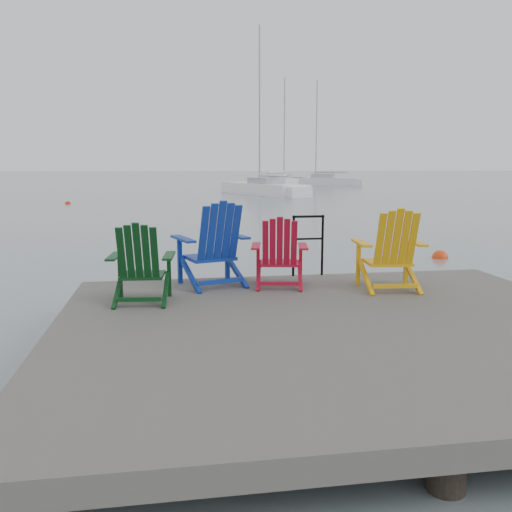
{
  "coord_description": "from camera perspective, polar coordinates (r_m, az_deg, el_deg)",
  "views": [
    {
      "loc": [
        -1.76,
        -5.24,
        2.12
      ],
      "look_at": [
        -0.56,
        2.24,
        0.85
      ],
      "focal_mm": 38.0,
      "sensor_mm": 36.0,
      "label": 1
    }
  ],
  "objects": [
    {
      "name": "ground",
      "position": [
        5.92,
        9.01,
        -11.59
      ],
      "size": [
        400.0,
        400.0,
        0.0
      ],
      "primitive_type": "plane",
      "color": "slate",
      "rests_on": "ground"
    },
    {
      "name": "dock",
      "position": [
        5.81,
        9.09,
        -8.39
      ],
      "size": [
        6.0,
        5.0,
        1.4
      ],
      "color": "#322F2D",
      "rests_on": "ground"
    },
    {
      "name": "handrail",
      "position": [
        8.02,
        5.5,
        1.75
      ],
      "size": [
        0.48,
        0.04,
        0.9
      ],
      "color": "black",
      "rests_on": "dock"
    },
    {
      "name": "chair_green",
      "position": [
        6.53,
        -12.05,
        -0.73
      ],
      "size": [
        0.81,
        0.76,
        0.96
      ],
      "rotation": [
        0.0,
        0.0,
        -0.09
      ],
      "color": "black",
      "rests_on": "dock"
    },
    {
      "name": "chair_blue",
      "position": [
        7.3,
        -4.48,
        1.25
      ],
      "size": [
        1.07,
        1.02,
        1.14
      ],
      "rotation": [
        0.0,
        0.0,
        0.3
      ],
      "color": "navy",
      "rests_on": "dock"
    },
    {
      "name": "chair_red",
      "position": [
        7.24,
        2.49,
        0.41
      ],
      "size": [
        0.85,
        0.8,
        0.94
      ],
      "rotation": [
        0.0,
        0.0,
        -0.19
      ],
      "color": "#A50C24",
      "rests_on": "dock"
    },
    {
      "name": "chair_yellow",
      "position": [
        7.26,
        14.02,
        0.65
      ],
      "size": [
        0.9,
        0.84,
        1.06
      ],
      "rotation": [
        0.0,
        0.0,
        -0.09
      ],
      "color": "orange",
      "rests_on": "dock"
    },
    {
      "name": "sailboat_near",
      "position": [
        40.36,
        0.72,
        7.03
      ],
      "size": [
        5.45,
        9.19,
        12.3
      ],
      "rotation": [
        0.0,
        0.0,
        0.37
      ],
      "color": "white",
      "rests_on": "ground"
    },
    {
      "name": "sailboat_mid",
      "position": [
        56.83,
        2.74,
        7.74
      ],
      "size": [
        6.86,
        7.49,
        11.19
      ],
      "rotation": [
        0.0,
        0.0,
        -0.71
      ],
      "color": "white",
      "rests_on": "ground"
    },
    {
      "name": "sailboat_far",
      "position": [
        58.59,
        6.71,
        7.74
      ],
      "size": [
        8.17,
        5.15,
        11.12
      ],
      "rotation": [
        0.0,
        0.0,
        1.15
      ],
      "color": "silver",
      "rests_on": "ground"
    },
    {
      "name": "buoy_a",
      "position": [
        13.24,
        18.79,
        -0.2
      ],
      "size": [
        0.37,
        0.37,
        0.37
      ],
      "primitive_type": "sphere",
      "color": "red",
      "rests_on": "ground"
    },
    {
      "name": "buoy_b",
      "position": [
        31.94,
        -19.19,
        5.2
      ],
      "size": [
        0.32,
        0.32,
        0.32
      ],
      "primitive_type": "sphere",
      "color": "red",
      "rests_on": "ground"
    },
    {
      "name": "buoy_c",
      "position": [
        43.64,
        4.14,
        6.72
      ],
      "size": [
        0.37,
        0.37,
        0.37
      ],
      "primitive_type": "sphere",
      "color": "#D8440C",
      "rests_on": "ground"
    },
    {
      "name": "buoy_d",
      "position": [
        45.61,
        -2.34,
        6.86
      ],
      "size": [
        0.4,
        0.4,
        0.4
      ],
      "primitive_type": "sphere",
      "color": "red",
      "rests_on": "ground"
    }
  ]
}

